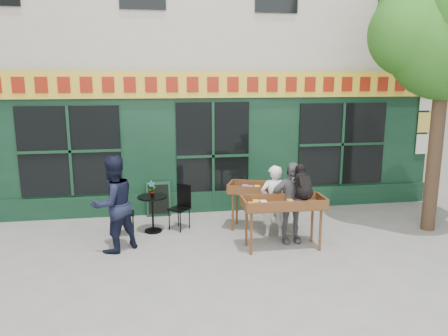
{
  "coord_description": "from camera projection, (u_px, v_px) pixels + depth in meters",
  "views": [
    {
      "loc": [
        -1.42,
        -7.66,
        3.14
      ],
      "look_at": [
        -0.04,
        0.5,
        1.43
      ],
      "focal_mm": 35.0,
      "sensor_mm": 36.0,
      "label": 1
    }
  ],
  "objects": [
    {
      "name": "book_cart_right",
      "position": [
        266.0,
        192.0,
        9.06
      ],
      "size": [
        1.62,
        1.14,
        0.99
      ],
      "rotation": [
        0.0,
        0.0,
        -0.39
      ],
      "color": "brown",
      "rests_on": "ground"
    },
    {
      "name": "man_right",
      "position": [
        291.0,
        203.0,
        8.39
      ],
      "size": [
        0.94,
        0.42,
        1.58
      ],
      "primitive_type": "imported",
      "rotation": [
        0.0,
        0.0,
        -0.04
      ],
      "color": "#59595E",
      "rests_on": "ground"
    },
    {
      "name": "potted_plant",
      "position": [
        152.0,
        189.0,
        8.91
      ],
      "size": [
        0.2,
        0.16,
        0.32
      ],
      "primitive_type": "imported",
      "rotation": [
        0.0,
        0.0,
        0.3
      ],
      "color": "gray",
      "rests_on": "bistro_table"
    },
    {
      "name": "bistro_chair_left",
      "position": [
        120.0,
        209.0,
        8.79
      ],
      "size": [
        0.38,
        0.37,
        0.95
      ],
      "rotation": [
        0.0,
        0.0,
        1.61
      ],
      "color": "black",
      "rests_on": "ground"
    },
    {
      "name": "bistro_table",
      "position": [
        152.0,
        207.0,
        8.99
      ],
      "size": [
        0.6,
        0.6,
        0.76
      ],
      "color": "black",
      "rests_on": "ground"
    },
    {
      "name": "bistro_chair_right",
      "position": [
        182.0,
        203.0,
        9.2
      ],
      "size": [
        0.51,
        0.51,
        0.95
      ],
      "rotation": [
        0.0,
        0.0,
        -0.75
      ],
      "color": "black",
      "rests_on": "ground"
    },
    {
      "name": "dog",
      "position": [
        303.0,
        181.0,
        7.97
      ],
      "size": [
        0.35,
        0.61,
        0.6
      ],
      "primitive_type": null,
      "rotation": [
        0.0,
        0.0,
        -0.02
      ],
      "color": "black",
      "rests_on": "book_cart_center"
    },
    {
      "name": "chalkboard",
      "position": [
        159.0,
        199.0,
        10.09
      ],
      "size": [
        0.56,
        0.21,
        0.79
      ],
      "rotation": [
        0.0,
        0.0,
        0.03
      ],
      "color": "black",
      "rests_on": "ground"
    },
    {
      "name": "book_cart_center",
      "position": [
        283.0,
        206.0,
        8.05
      ],
      "size": [
        1.51,
        0.65,
        0.99
      ],
      "rotation": [
        0.0,
        0.0,
        -0.02
      ],
      "color": "brown",
      "rests_on": "ground"
    },
    {
      "name": "woman",
      "position": [
        274.0,
        201.0,
        8.7
      ],
      "size": [
        0.54,
        0.36,
        1.46
      ],
      "primitive_type": "imported",
      "rotation": [
        0.0,
        0.0,
        3.12
      ],
      "color": "white",
      "rests_on": "ground"
    },
    {
      "name": "street_tree",
      "position": [
        447.0,
        27.0,
        8.48
      ],
      "size": [
        3.05,
        2.9,
        5.6
      ],
      "color": "#382619",
      "rests_on": "ground"
    },
    {
      "name": "man_left",
      "position": [
        113.0,
        204.0,
        7.94
      ],
      "size": [
        1.1,
        1.06,
        1.78
      ],
      "primitive_type": "imported",
      "rotation": [
        0.0,
        0.0,
        3.79
      ],
      "color": "black",
      "rests_on": "ground"
    },
    {
      "name": "ground",
      "position": [
        231.0,
        247.0,
        8.26
      ],
      "size": [
        80.0,
        80.0,
        0.0
      ],
      "primitive_type": "plane",
      "color": "slate",
      "rests_on": "ground"
    },
    {
      "name": "building",
      "position": [
        195.0,
        15.0,
        13.03
      ],
      "size": [
        14.0,
        7.26,
        10.0
      ],
      "color": "beige",
      "rests_on": "ground"
    }
  ]
}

